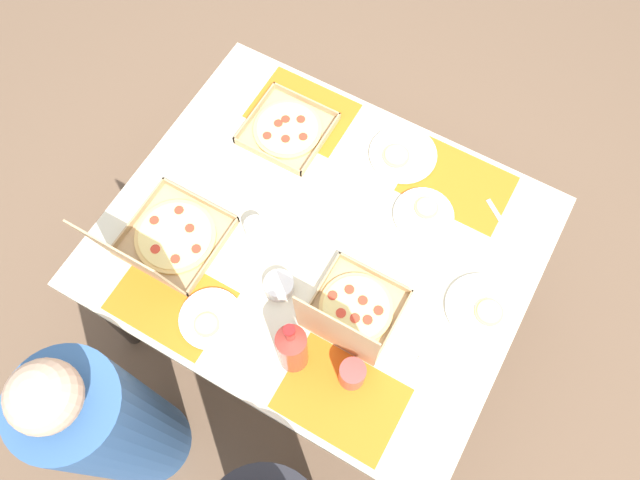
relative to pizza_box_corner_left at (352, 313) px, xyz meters
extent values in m
plane|color=brown|center=(0.22, -0.18, -0.77)|extent=(6.00, 6.00, 0.00)
cylinder|color=#3F3328|center=(-0.41, -0.69, -0.43)|extent=(0.07, 0.07, 0.70)
cylinder|color=#3F3328|center=(0.84, -0.69, -0.43)|extent=(0.07, 0.07, 0.70)
cylinder|color=#3F3328|center=(0.84, 0.32, -0.43)|extent=(0.07, 0.07, 0.70)
cube|color=beige|center=(0.22, -0.18, -0.06)|extent=(1.38, 1.14, 0.03)
cube|color=orange|center=(-0.09, -0.60, -0.05)|extent=(0.36, 0.26, 0.00)
cube|color=orange|center=(0.53, -0.60, -0.05)|extent=(0.36, 0.26, 0.00)
cube|color=orange|center=(-0.09, 0.23, -0.05)|extent=(0.36, 0.26, 0.00)
cube|color=orange|center=(0.53, 0.23, -0.05)|extent=(0.36, 0.26, 0.00)
cube|color=tan|center=(0.00, -0.03, -0.04)|extent=(0.27, 0.27, 0.01)
cube|color=tan|center=(-0.13, -0.03, -0.03)|extent=(0.01, 0.27, 0.03)
cube|color=tan|center=(0.13, -0.03, -0.03)|extent=(0.01, 0.27, 0.03)
cube|color=tan|center=(0.00, -0.16, -0.03)|extent=(0.27, 0.01, 0.03)
cube|color=tan|center=(0.00, 0.10, -0.03)|extent=(0.27, 0.01, 0.03)
cylinder|color=#E0B76B|center=(0.00, -0.03, -0.04)|extent=(0.24, 0.24, 0.01)
cylinder|color=#EFD67F|center=(0.00, -0.03, -0.03)|extent=(0.21, 0.21, 0.00)
cylinder|color=red|center=(0.08, -0.03, -0.02)|extent=(0.03, 0.03, 0.00)
cylinder|color=red|center=(0.03, 0.01, -0.02)|extent=(0.03, 0.03, 0.00)
cylinder|color=red|center=(-0.01, 0.00, -0.02)|extent=(0.03, 0.03, 0.00)
cylinder|color=red|center=(-0.05, -0.01, -0.02)|extent=(0.03, 0.03, 0.00)
cylinder|color=red|center=(-0.07, -0.06, -0.02)|extent=(0.03, 0.03, 0.00)
cylinder|color=red|center=(-0.01, -0.06, -0.02)|extent=(0.03, 0.03, 0.00)
cylinder|color=red|center=(0.05, -0.07, -0.02)|extent=(0.03, 0.03, 0.00)
cube|color=tan|center=(0.00, 0.11, 0.12)|extent=(0.27, 0.02, 0.27)
cube|color=tan|center=(0.53, -0.50, -0.04)|extent=(0.28, 0.28, 0.01)
cube|color=tan|center=(0.39, -0.50, -0.03)|extent=(0.01, 0.28, 0.03)
cube|color=tan|center=(0.67, -0.50, -0.03)|extent=(0.01, 0.28, 0.03)
cube|color=tan|center=(0.53, -0.64, -0.03)|extent=(0.28, 0.01, 0.03)
cube|color=tan|center=(0.53, -0.36, -0.03)|extent=(0.28, 0.01, 0.03)
cylinder|color=#E0B76B|center=(0.53, -0.50, -0.04)|extent=(0.25, 0.25, 0.01)
cylinder|color=#EFD67F|center=(0.53, -0.50, -0.03)|extent=(0.22, 0.22, 0.00)
cylinder|color=red|center=(0.57, -0.50, -0.02)|extent=(0.03, 0.03, 0.00)
cylinder|color=red|center=(0.57, -0.43, -0.02)|extent=(0.03, 0.03, 0.00)
cylinder|color=red|center=(0.51, -0.45, -0.02)|extent=(0.03, 0.03, 0.00)
cylinder|color=red|center=(0.46, -0.49, -0.02)|extent=(0.03, 0.03, 0.00)
cylinder|color=red|center=(0.50, -0.55, -0.02)|extent=(0.03, 0.03, 0.00)
cylinder|color=red|center=(0.55, -0.53, -0.02)|extent=(0.03, 0.03, 0.00)
cube|color=tan|center=(0.64, 0.04, -0.04)|extent=(0.31, 0.31, 0.01)
cube|color=tan|center=(0.49, 0.04, -0.03)|extent=(0.01, 0.31, 0.03)
cube|color=tan|center=(0.79, 0.04, -0.03)|extent=(0.01, 0.31, 0.03)
cube|color=tan|center=(0.64, -0.11, -0.03)|extent=(0.31, 0.01, 0.03)
cube|color=tan|center=(0.64, 0.20, -0.03)|extent=(0.31, 0.01, 0.03)
cylinder|color=#E0B76B|center=(0.64, 0.04, -0.04)|extent=(0.27, 0.27, 0.01)
cylinder|color=#EFD67F|center=(0.64, 0.04, -0.03)|extent=(0.24, 0.24, 0.00)
cylinder|color=red|center=(0.73, 0.03, -0.02)|extent=(0.03, 0.03, 0.00)
cylinder|color=red|center=(0.66, 0.12, -0.02)|extent=(0.03, 0.03, 0.00)
cylinder|color=red|center=(0.59, 0.11, -0.02)|extent=(0.03, 0.03, 0.00)
cylinder|color=red|center=(0.55, 0.05, -0.02)|extent=(0.03, 0.03, 0.00)
cylinder|color=red|center=(0.61, 0.00, -0.02)|extent=(0.03, 0.03, 0.00)
cylinder|color=red|center=(0.68, -0.04, -0.02)|extent=(0.03, 0.03, 0.00)
cube|color=tan|center=(0.64, 0.22, 0.14)|extent=(0.31, 0.05, 0.30)
cylinder|color=white|center=(-0.34, -0.23, -0.04)|extent=(0.22, 0.22, 0.01)
cylinder|color=white|center=(-0.34, -0.23, -0.03)|extent=(0.23, 0.23, 0.01)
cylinder|color=#E0B76B|center=(-0.37, -0.22, -0.03)|extent=(0.09, 0.09, 0.01)
cylinder|color=#EFD67F|center=(-0.37, -0.22, -0.02)|extent=(0.08, 0.08, 0.00)
cylinder|color=white|center=(0.38, 0.22, -0.04)|extent=(0.19, 0.19, 0.01)
cylinder|color=white|center=(0.38, 0.22, -0.03)|extent=(0.20, 0.20, 0.01)
cylinder|color=#E0B76B|center=(0.38, 0.25, -0.03)|extent=(0.08, 0.08, 0.01)
cylinder|color=#EFD67F|center=(0.38, 0.25, -0.02)|extent=(0.07, 0.07, 0.00)
cylinder|color=white|center=(-0.04, -0.43, -0.04)|extent=(0.20, 0.20, 0.01)
cylinder|color=white|center=(-0.04, -0.43, -0.03)|extent=(0.20, 0.20, 0.01)
cylinder|color=#E0B76B|center=(-0.04, -0.46, -0.03)|extent=(0.08, 0.08, 0.01)
cylinder|color=#EFD67F|center=(-0.04, -0.46, -0.02)|extent=(0.07, 0.07, 0.00)
cylinder|color=white|center=(0.12, -0.61, -0.04)|extent=(0.23, 0.23, 0.01)
cylinder|color=white|center=(0.12, -0.61, -0.03)|extent=(0.24, 0.24, 0.01)
cylinder|color=#E0B76B|center=(0.14, -0.59, -0.03)|extent=(0.10, 0.10, 0.01)
cylinder|color=#EFD67F|center=(0.14, -0.59, -0.02)|extent=(0.08, 0.08, 0.00)
cylinder|color=#B2382D|center=(0.09, 0.20, 0.06)|extent=(0.09, 0.09, 0.22)
cone|color=#B2382D|center=(0.09, 0.20, 0.19)|extent=(0.09, 0.09, 0.04)
cylinder|color=#B2382D|center=(0.09, 0.20, 0.24)|extent=(0.03, 0.03, 0.06)
cylinder|color=red|center=(0.09, 0.20, 0.27)|extent=(0.03, 0.03, 0.01)
cylinder|color=silver|center=(0.40, -0.09, 0.00)|extent=(0.07, 0.07, 0.10)
cylinder|color=#BF4742|center=(-0.09, 0.17, 0.01)|extent=(0.08, 0.08, 0.11)
cylinder|color=white|center=(0.25, 0.03, -0.02)|extent=(0.10, 0.10, 0.05)
cube|color=#B7B7BC|center=(-0.34, 0.01, -0.04)|extent=(0.19, 0.03, 0.00)
cube|color=#B7B7BC|center=(-0.29, -0.54, -0.04)|extent=(0.16, 0.13, 0.00)
cube|color=#B7B7BC|center=(0.21, -0.37, -0.04)|extent=(0.18, 0.09, 0.00)
cube|color=#B7B7BC|center=(0.72, -0.27, -0.04)|extent=(0.10, 0.18, 0.00)
cylinder|color=#33598C|center=(0.53, 0.64, -0.29)|extent=(0.32, 0.32, 0.97)
sphere|color=#D1A889|center=(0.53, 0.64, 0.29)|extent=(0.19, 0.19, 0.19)
camera|label=1|loc=(-0.19, 0.54, 1.84)|focal=34.85mm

